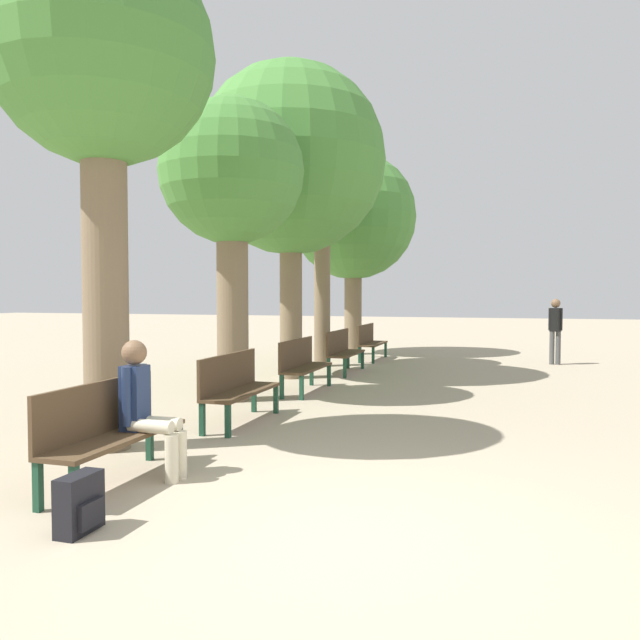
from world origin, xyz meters
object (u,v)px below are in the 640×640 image
bench_row_3 (342,349)px  tree_row_1 (232,179)px  bench_row_1 (236,384)px  bench_row_4 (370,340)px  person_seated (146,405)px  bench_row_0 (108,426)px  bench_row_2 (302,362)px  tree_row_4 (353,218)px  pedestrian_near (555,327)px  backpack (80,504)px  tree_row_3 (322,191)px  tree_row_0 (102,65)px  tree_row_2 (291,161)px

bench_row_3 → tree_row_1: bearing=-101.5°
bench_row_1 → tree_row_1: size_ratio=0.35×
bench_row_4 → bench_row_1: bearing=-90.0°
bench_row_3 → person_seated: bearing=-88.3°
bench_row_1 → bench_row_3: same height
bench_row_0 → person_seated: (0.23, 0.25, 0.15)m
bench_row_2 → bench_row_4: bearing=90.0°
tree_row_1 → tree_row_4: (0.00, 7.82, 0.31)m
bench_row_2 → pedestrian_near: pedestrian_near is taller
bench_row_3 → backpack: size_ratio=3.96×
tree_row_4 → backpack: size_ratio=13.32×
bench_row_2 → tree_row_1: (-0.77, -1.10, 2.94)m
bench_row_1 → tree_row_1: (-0.77, 1.58, 2.94)m
bench_row_1 → tree_row_3: 7.38m
person_seated → bench_row_0: bearing=-132.5°
bench_row_1 → bench_row_2: 2.68m
tree_row_1 → bench_row_2: bearing=55.0°
bench_row_3 → person_seated: size_ratio=1.31×
person_seated → pedestrian_near: (4.20, 10.77, 0.22)m
bench_row_3 → backpack: 9.11m
bench_row_0 → pedestrian_near: pedestrian_near is taller
bench_row_2 → tree_row_4: tree_row_4 is taller
tree_row_1 → tree_row_3: tree_row_3 is taller
bench_row_4 → tree_row_1: tree_row_1 is taller
tree_row_0 → person_seated: bearing=-39.1°
backpack → tree_row_1: bearing=103.7°
tree_row_3 → person_seated: 9.54m
bench_row_2 → tree_row_4: size_ratio=0.30×
bench_row_2 → tree_row_2: 4.18m
tree_row_3 → bench_row_3: bearing=-54.4°
bench_row_3 → bench_row_0: bearing=-90.0°
bench_row_0 → bench_row_2: size_ratio=1.00×
bench_row_1 → tree_row_3: tree_row_3 is taller
person_seated → backpack: person_seated is taller
tree_row_4 → pedestrian_near: bearing=-11.5°
bench_row_4 → person_seated: person_seated is taller
tree_row_1 → person_seated: (1.00, -4.01, -2.79)m
bench_row_2 → bench_row_3: (0.00, 2.68, 0.00)m
bench_row_3 → tree_row_3: bearing=125.6°
tree_row_3 → person_seated: bearing=-83.6°
bench_row_3 → tree_row_3: tree_row_3 is taller
tree_row_1 → tree_row_3: bearing=90.0°
bench_row_3 → backpack: bench_row_3 is taller
bench_row_1 → tree_row_2: bearing=100.2°
tree_row_1 → pedestrian_near: size_ratio=3.03×
bench_row_4 → tree_row_3: 3.94m
bench_row_4 → tree_row_2: bearing=-101.6°
bench_row_3 → bench_row_4: size_ratio=1.00×
tree_row_0 → tree_row_1: tree_row_0 is taller
bench_row_3 → tree_row_3: size_ratio=0.31×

